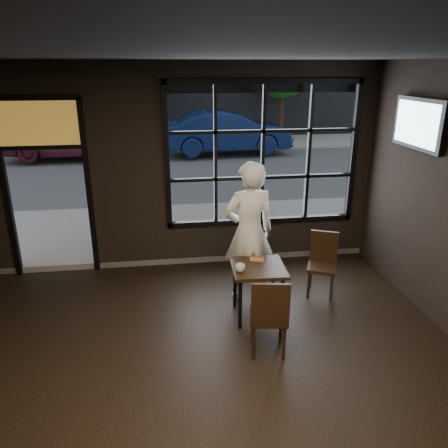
{
  "coord_description": "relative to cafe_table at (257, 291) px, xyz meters",
  "views": [
    {
      "loc": [
        -0.36,
        -3.16,
        3.13
      ],
      "look_at": [
        0.4,
        2.2,
        1.15
      ],
      "focal_mm": 35.0,
      "sensor_mm": 36.0,
      "label": 1
    }
  ],
  "objects": [
    {
      "name": "floor",
      "position": [
        -0.77,
        -1.74,
        -0.37
      ],
      "size": [
        6.0,
        7.0,
        0.02
      ],
      "primitive_type": "cube",
      "color": "black",
      "rests_on": "ground"
    },
    {
      "name": "ceiling",
      "position": [
        -0.77,
        -1.74,
        2.85
      ],
      "size": [
        6.0,
        7.0,
        0.02
      ],
      "primitive_type": "cube",
      "color": "black",
      "rests_on": "ground"
    },
    {
      "name": "window_frame",
      "position": [
        0.43,
        1.76,
        1.44
      ],
      "size": [
        3.06,
        0.12,
        2.28
      ],
      "primitive_type": "cube",
      "color": "black",
      "rests_on": "ground"
    },
    {
      "name": "stained_transom",
      "position": [
        -2.87,
        1.76,
        1.99
      ],
      "size": [
        1.2,
        0.06,
        0.7
      ],
      "primitive_type": "cube",
      "color": "orange",
      "rests_on": "ground"
    },
    {
      "name": "street_asphalt",
      "position": [
        -0.77,
        22.26,
        -0.38
      ],
      "size": [
        60.0,
        41.0,
        0.04
      ],
      "primitive_type": "cube",
      "color": "#545456",
      "rests_on": "ground"
    },
    {
      "name": "cafe_table",
      "position": [
        0.0,
        0.0,
        0.0
      ],
      "size": [
        0.7,
        0.7,
        0.73
      ],
      "primitive_type": "cube",
      "rotation": [
        0.0,
        0.0,
        -0.04
      ],
      "color": "black",
      "rests_on": "floor"
    },
    {
      "name": "chair_near",
      "position": [
        -0.03,
        -0.74,
        0.12
      ],
      "size": [
        0.48,
        0.48,
        0.96
      ],
      "primitive_type": "cube",
      "rotation": [
        0.0,
        0.0,
        2.97
      ],
      "color": "black",
      "rests_on": "floor"
    },
    {
      "name": "chair_window",
      "position": [
        1.03,
        0.46,
        0.09
      ],
      "size": [
        0.52,
        0.52,
        0.91
      ],
      "primitive_type": "cube",
      "rotation": [
        0.0,
        0.0,
        -0.41
      ],
      "color": "black",
      "rests_on": "floor"
    },
    {
      "name": "man",
      "position": [
        -0.02,
        0.53,
        0.62
      ],
      "size": [
        0.78,
        0.57,
        1.97
      ],
      "primitive_type": "imported",
      "rotation": [
        0.0,
        0.0,
        3.28
      ],
      "color": "silver",
      "rests_on": "floor"
    },
    {
      "name": "hotdog",
      "position": [
        0.02,
        0.17,
        0.39
      ],
      "size": [
        0.21,
        0.14,
        0.06
      ],
      "primitive_type": null,
      "rotation": [
        0.0,
        0.0,
        -0.32
      ],
      "color": "tan",
      "rests_on": "cafe_table"
    },
    {
      "name": "cup",
      "position": [
        -0.25,
        -0.12,
        0.41
      ],
      "size": [
        0.13,
        0.13,
        0.1
      ],
      "primitive_type": "imported",
      "rotation": [
        0.0,
        0.0,
        -0.02
      ],
      "color": "silver",
      "rests_on": "cafe_table"
    },
    {
      "name": "tv",
      "position": [
        2.16,
        0.38,
        2.05
      ],
      "size": [
        0.13,
        1.11,
        0.65
      ],
      "primitive_type": "cube",
      "color": "black",
      "rests_on": "wall_right"
    },
    {
      "name": "navy_car",
      "position": [
        1.21,
        10.92,
        0.49
      ],
      "size": [
        4.68,
        1.93,
        1.51
      ],
      "primitive_type": "imported",
      "rotation": [
        0.0,
        0.0,
        1.64
      ],
      "color": "#0D1B44",
      "rests_on": "street_asphalt"
    },
    {
      "name": "maroon_car",
      "position": [
        -4.25,
        10.8,
        0.51
      ],
      "size": [
        4.55,
        1.89,
        1.54
      ],
      "primitive_type": "imported",
      "rotation": [
        0.0,
        0.0,
        1.55
      ],
      "color": "#561829",
      "rests_on": "street_asphalt"
    },
    {
      "name": "tree_left",
      "position": [
        -1.65,
        13.32,
        2.92
      ],
      "size": [
        2.73,
        2.73,
        4.66
      ],
      "color": "#332114",
      "rests_on": "street_asphalt"
    },
    {
      "name": "tree_right",
      "position": [
        3.99,
        13.73,
        2.7
      ],
      "size": [
        2.55,
        2.55,
        4.35
      ],
      "color": "#332114",
      "rests_on": "street_asphalt"
    }
  ]
}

